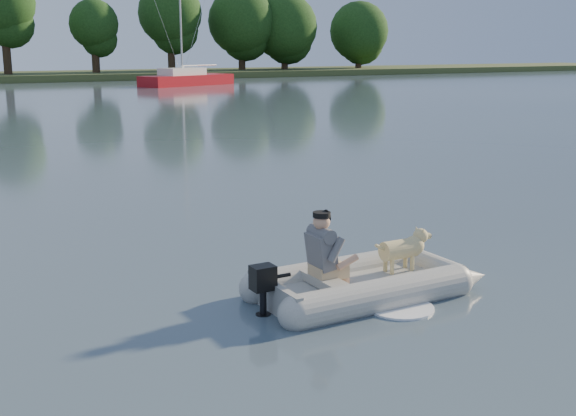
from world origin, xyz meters
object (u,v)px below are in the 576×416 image
man (323,248)px  dog (399,253)px  dinghy (366,255)px  sailboat (186,79)px

man → dog: bearing=-0.0°
man → dog: (1.16, 0.02, -0.22)m
dog → man: bearing=180.0°
dinghy → dog: (0.55, 0.06, -0.06)m
dinghy → man: (-0.60, 0.03, 0.17)m
man → sailboat: (15.50, 46.29, -0.19)m
dinghy → sailboat: bearing=71.0°
sailboat → man: bearing=-131.1°
dinghy → dog: dinghy is taller
dog → sailboat: sailboat is taller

